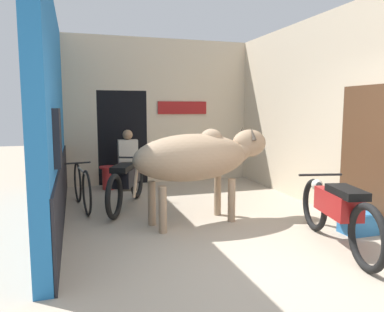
{
  "coord_description": "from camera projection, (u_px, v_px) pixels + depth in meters",
  "views": [
    {
      "loc": [
        -1.83,
        -3.32,
        1.66
      ],
      "look_at": [
        -0.1,
        2.22,
        0.93
      ],
      "focal_mm": 35.0,
      "sensor_mm": 36.0,
      "label": 1
    }
  ],
  "objects": [
    {
      "name": "plastic_stool",
      "position": [
        108.0,
        177.0,
        7.75
      ],
      "size": [
        0.36,
        0.36,
        0.48
      ],
      "color": "red",
      "rests_on": "ground_plane"
    },
    {
      "name": "crate",
      "position": [
        358.0,
        223.0,
        5.0
      ],
      "size": [
        0.44,
        0.32,
        0.28
      ],
      "color": "teal",
      "rests_on": "ground_plane"
    },
    {
      "name": "motorcycle_near",
      "position": [
        338.0,
        210.0,
        4.45
      ],
      "size": [
        0.66,
        2.0,
        0.81
      ],
      "color": "black",
      "rests_on": "ground_plane"
    },
    {
      "name": "bicycle",
      "position": [
        82.0,
        187.0,
        6.26
      ],
      "size": [
        0.44,
        1.66,
        0.73
      ],
      "color": "black",
      "rests_on": "ground_plane"
    },
    {
      "name": "ground_plane",
      "position": [
        265.0,
        269.0,
        3.9
      ],
      "size": [
        30.0,
        30.0,
        0.0
      ],
      "primitive_type": "plane",
      "color": "tan"
    },
    {
      "name": "wall_back_with_doorway",
      "position": [
        143.0,
        122.0,
        8.55
      ],
      "size": [
        4.12,
        0.93,
        3.2
      ],
      "color": "beige",
      "rests_on": "ground_plane"
    },
    {
      "name": "wall_left_shopfront",
      "position": [
        52.0,
        117.0,
        5.39
      ],
      "size": [
        0.25,
        4.93,
        3.2
      ],
      "color": "#236BAD",
      "rests_on": "ground_plane"
    },
    {
      "name": "cow",
      "position": [
        200.0,
        157.0,
        5.4
      ],
      "size": [
        2.24,
        1.02,
        1.4
      ],
      "color": "tan",
      "rests_on": "ground_plane"
    },
    {
      "name": "shopkeeper_seated",
      "position": [
        128.0,
        158.0,
        7.68
      ],
      "size": [
        0.39,
        0.33,
        1.23
      ],
      "color": "brown",
      "rests_on": "ground_plane"
    },
    {
      "name": "motorcycle_far",
      "position": [
        127.0,
        181.0,
        6.28
      ],
      "size": [
        0.93,
        1.92,
        0.8
      ],
      "color": "black",
      "rests_on": "ground_plane"
    },
    {
      "name": "wall_right_with_door",
      "position": [
        310.0,
        113.0,
        6.62
      ],
      "size": [
        0.22,
        4.93,
        3.2
      ],
      "color": "beige",
      "rests_on": "ground_plane"
    }
  ]
}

